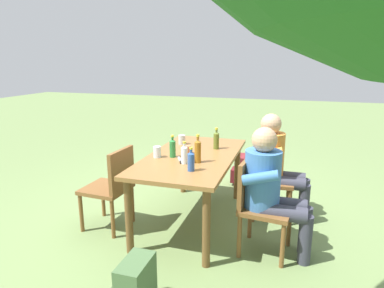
# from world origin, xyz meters

# --- Properties ---
(ground_plane) EXTENTS (24.00, 24.00, 0.00)m
(ground_plane) POSITION_xyz_m (0.00, 0.00, 0.00)
(ground_plane) COLOR #6B844C
(dining_table) EXTENTS (1.69, 0.88, 0.76)m
(dining_table) POSITION_xyz_m (0.00, 0.00, 0.67)
(dining_table) COLOR olive
(dining_table) RESTS_ON ground_plane
(chair_far_right) EXTENTS (0.49, 0.49, 0.87)m
(chair_far_right) POSITION_xyz_m (0.37, 0.74, 0.49)
(chair_far_right) COLOR brown
(chair_far_right) RESTS_ON ground_plane
(chair_far_left) EXTENTS (0.47, 0.47, 0.87)m
(chair_far_left) POSITION_xyz_m (-0.38, 0.74, 0.49)
(chair_far_left) COLOR brown
(chair_far_left) RESTS_ON ground_plane
(chair_near_right) EXTENTS (0.47, 0.47, 0.87)m
(chair_near_right) POSITION_xyz_m (0.39, -0.74, 0.49)
(chair_near_right) COLOR brown
(chair_near_right) RESTS_ON ground_plane
(person_in_white_shirt) EXTENTS (0.47, 0.62, 1.18)m
(person_in_white_shirt) POSITION_xyz_m (0.38, 0.85, 0.66)
(person_in_white_shirt) COLOR #3D70B2
(person_in_white_shirt) RESTS_ON ground_plane
(person_in_plaid_shirt) EXTENTS (0.47, 0.62, 1.18)m
(person_in_plaid_shirt) POSITION_xyz_m (-0.38, 0.85, 0.66)
(person_in_plaid_shirt) COLOR orange
(person_in_plaid_shirt) RESTS_ON ground_plane
(bottle_green) EXTENTS (0.06, 0.06, 0.23)m
(bottle_green) POSITION_xyz_m (0.13, -0.17, 0.86)
(bottle_green) COLOR #287A38
(bottle_green) RESTS_ON dining_table
(bottle_blue) EXTENTS (0.06, 0.06, 0.22)m
(bottle_blue) POSITION_xyz_m (0.49, 0.14, 0.86)
(bottle_blue) COLOR #2D56A3
(bottle_blue) RESTS_ON dining_table
(bottle_amber) EXTENTS (0.06, 0.06, 0.28)m
(bottle_amber) POSITION_xyz_m (0.23, 0.13, 0.88)
(bottle_amber) COLOR #996019
(bottle_amber) RESTS_ON dining_table
(bottle_clear) EXTENTS (0.06, 0.06, 0.22)m
(bottle_clear) POSITION_xyz_m (0.31, 0.02, 0.86)
(bottle_clear) COLOR white
(bottle_clear) RESTS_ON dining_table
(bottle_olive) EXTENTS (0.06, 0.06, 0.24)m
(bottle_olive) POSITION_xyz_m (-0.32, 0.19, 0.87)
(bottle_olive) COLOR #566623
(bottle_olive) RESTS_ON dining_table
(cup_steel) EXTENTS (0.08, 0.08, 0.11)m
(cup_steel) POSITION_xyz_m (-0.41, -0.25, 0.82)
(cup_steel) COLOR #B2B7BC
(cup_steel) RESTS_ON dining_table
(cup_glass) EXTENTS (0.08, 0.08, 0.12)m
(cup_glass) POSITION_xyz_m (0.19, -0.32, 0.82)
(cup_glass) COLOR silver
(cup_glass) RESTS_ON dining_table
(cup_terracotta) EXTENTS (0.08, 0.08, 0.08)m
(cup_terracotta) POSITION_xyz_m (-0.05, -0.06, 0.80)
(cup_terracotta) COLOR #BC6B47
(cup_terracotta) RESTS_ON dining_table
(table_knife) EXTENTS (0.23, 0.12, 0.01)m
(table_knife) POSITION_xyz_m (0.24, -0.05, 0.76)
(table_knife) COLOR silver
(table_knife) RESTS_ON dining_table
(backpack_by_near_side) EXTENTS (0.29, 0.24, 0.43)m
(backpack_by_near_side) POSITION_xyz_m (-1.27, 0.34, 0.21)
(backpack_by_near_side) COLOR maroon
(backpack_by_near_side) RESTS_ON ground_plane
(backpack_by_far_side) EXTENTS (0.32, 0.24, 0.40)m
(backpack_by_far_side) POSITION_xyz_m (1.43, 0.02, 0.19)
(backpack_by_far_side) COLOR #47663D
(backpack_by_far_side) RESTS_ON ground_plane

